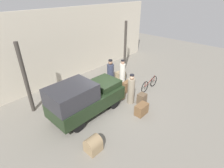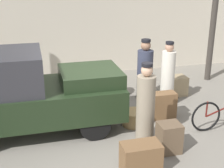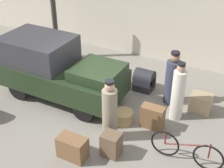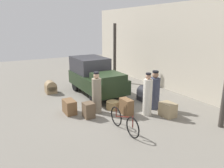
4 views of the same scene
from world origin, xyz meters
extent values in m
plane|color=gray|center=(0.00, 0.00, 0.00)|extent=(30.00, 30.00, 0.00)
cube|color=beige|center=(0.00, 4.08, 2.25)|extent=(16.00, 0.15, 4.50)
cylinder|color=#38332D|center=(-3.28, 2.40, 1.76)|extent=(0.18, 0.18, 3.52)
cylinder|color=black|center=(-0.33, 1.02, 0.33)|extent=(0.65, 0.12, 0.65)
cylinder|color=black|center=(-0.33, -0.47, 0.33)|extent=(0.65, 0.12, 0.65)
cylinder|color=black|center=(-2.61, 1.02, 0.33)|extent=(0.65, 0.12, 0.65)
cylinder|color=black|center=(-2.61, -0.47, 0.33)|extent=(0.65, 0.12, 0.65)
cube|color=black|center=(-1.47, 0.27, 0.68)|extent=(3.68, 1.65, 0.66)
cube|color=#2D2D33|center=(-2.30, 0.27, 1.40)|extent=(2.02, 1.52, 0.78)
cube|color=black|center=(-0.28, 0.27, 1.16)|extent=(1.29, 1.29, 0.30)
torus|color=black|center=(3.06, -0.71, 0.34)|extent=(0.69, 0.04, 0.69)
torus|color=black|center=(2.07, -0.71, 0.34)|extent=(0.69, 0.04, 0.69)
cylinder|color=#591914|center=(2.56, -0.71, 0.51)|extent=(1.01, 0.04, 0.37)
cylinder|color=#591914|center=(2.07, -0.71, 0.52)|extent=(0.04, 0.04, 0.35)
cylinder|color=#591914|center=(3.06, -0.71, 0.54)|extent=(0.04, 0.04, 0.39)
cylinder|color=tan|center=(0.66, -0.03, 0.17)|extent=(0.54, 0.54, 0.33)
cylinder|color=silver|center=(1.84, 0.84, 0.72)|extent=(0.35, 0.35, 1.43)
sphere|color=tan|center=(1.84, 0.84, 1.54)|extent=(0.22, 0.22, 0.22)
cylinder|color=black|center=(1.84, 0.84, 1.65)|extent=(0.21, 0.21, 0.06)
cylinder|color=gray|center=(0.64, -0.76, 0.70)|extent=(0.37, 0.37, 1.40)
sphere|color=tan|center=(0.64, -0.76, 1.52)|extent=(0.23, 0.23, 0.23)
cylinder|color=black|center=(0.64, -0.76, 1.64)|extent=(0.22, 0.22, 0.06)
cylinder|color=#33384C|center=(1.47, 1.51, 0.66)|extent=(0.43, 0.43, 1.32)
sphere|color=#936B51|center=(1.47, 1.51, 1.46)|extent=(0.26, 0.26, 0.26)
cylinder|color=black|center=(1.47, 1.51, 1.59)|extent=(0.25, 0.25, 0.07)
cube|color=brown|center=(0.20, -1.76, 0.28)|extent=(0.68, 0.40, 0.55)
cube|color=#9E8966|center=(2.38, 1.43, 0.27)|extent=(0.59, 0.46, 0.54)
cube|color=brown|center=(1.43, 0.14, 0.32)|extent=(0.61, 0.31, 0.64)
cube|color=#937A56|center=(-2.88, -1.69, 0.19)|extent=(0.56, 0.53, 0.37)
cylinder|color=#937A56|center=(-2.88, -1.69, 0.37)|extent=(0.56, 0.53, 0.53)
cube|color=brown|center=(0.95, -1.26, 0.29)|extent=(0.43, 0.39, 0.59)
cube|color=#232328|center=(0.50, 1.80, 0.21)|extent=(0.59, 0.54, 0.42)
cylinder|color=#232328|center=(0.50, 1.80, 0.42)|extent=(0.59, 0.54, 0.54)
camera|label=1|loc=(-5.80, -5.37, 5.43)|focal=28.00mm
camera|label=2|loc=(-1.45, -6.10, 3.30)|focal=50.00mm
camera|label=3|loc=(3.53, -6.13, 5.25)|focal=50.00mm
camera|label=4|loc=(8.10, -4.36, 3.44)|focal=35.00mm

